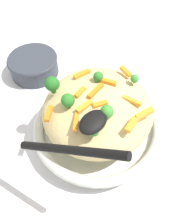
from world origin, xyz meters
The scene contains 23 objects.
ground_plane centered at (0.00, 0.00, 0.00)m, with size 2.40×2.40×0.00m, color silver.
serving_bowl centered at (0.00, 0.00, 0.03)m, with size 0.28×0.28×0.05m.
pasta_mound centered at (0.00, 0.00, 0.09)m, with size 0.22×0.22×0.10m, color #D1BA7A.
carrot_piece_0 centered at (-0.02, -0.02, 0.14)m, with size 0.03×0.01×0.01m, color orange.
carrot_piece_1 centered at (0.03, 0.00, 0.14)m, with size 0.03×0.01×0.01m, color orange.
carrot_piece_2 centered at (-0.07, -0.01, 0.14)m, with size 0.04×0.01×0.01m, color orange.
carrot_piece_3 centered at (0.03, 0.06, 0.14)m, with size 0.04×0.01×0.01m, color orange.
carrot_piece_4 centered at (0.01, -0.09, 0.14)m, with size 0.04×0.01×0.01m, color orange.
carrot_piece_5 centered at (0.00, 0.01, 0.14)m, with size 0.04×0.01×0.01m, color orange.
carrot_piece_6 centered at (0.03, -0.06, 0.14)m, with size 0.04×0.01×0.01m, color orange.
carrot_piece_7 centered at (0.08, -0.01, 0.14)m, with size 0.03×0.01×0.01m, color orange.
carrot_piece_8 centered at (-0.04, 0.00, 0.14)m, with size 0.03×0.01×0.01m, color orange.
carrot_piece_9 centered at (-0.09, 0.04, 0.14)m, with size 0.03×0.01×0.01m, color orange.
carrot_piece_10 centered at (-0.02, -0.09, 0.14)m, with size 0.03×0.01×0.01m, color orange.
carrot_piece_11 centered at (-0.02, 0.03, 0.14)m, with size 0.03×0.01×0.01m, color orange.
broccoli_floret_0 centered at (-0.05, 0.03, 0.15)m, with size 0.02×0.02×0.03m.
broccoli_floret_1 centered at (-0.03, -0.04, 0.15)m, with size 0.02×0.02×0.03m.
broccoli_floret_2 centered at (0.03, 0.02, 0.15)m, with size 0.02×0.02×0.02m.
broccoli_floret_3 centered at (-0.04, 0.07, 0.16)m, with size 0.03×0.03×0.04m.
broccoli_floret_4 centered at (-0.07, -0.05, 0.15)m, with size 0.02×0.02×0.02m.
broccoli_floret_5 centered at (0.07, -0.03, 0.14)m, with size 0.02×0.02×0.02m.
serving_spoon centered at (-0.09, -0.05, 0.17)m, with size 0.13×0.17×0.10m.
companion_bowl centered at (0.06, 0.26, 0.03)m, with size 0.13×0.13×0.05m.
Camera 1 is at (-0.24, -0.19, 0.48)m, focal length 39.69 mm.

